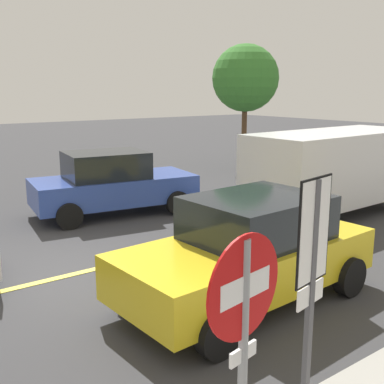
{
  "coord_description": "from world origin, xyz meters",
  "views": [
    {
      "loc": [
        -2.85,
        -7.72,
        3.27
      ],
      "look_at": [
        2.48,
        -0.46,
        1.31
      ],
      "focal_mm": 44.2,
      "sensor_mm": 36.0,
      "label": 1
    }
  ],
  "objects": [
    {
      "name": "car_blue_crossing",
      "position": [
        2.7,
        3.44,
        0.84
      ],
      "size": [
        4.44,
        2.51,
        1.68
      ],
      "color": "#2D479E",
      "rests_on": "ground_plane"
    },
    {
      "name": "car_yellow_near_curb",
      "position": [
        1.99,
        -2.63,
        0.83
      ],
      "size": [
        4.33,
        2.25,
        1.66
      ],
      "color": "gold",
      "rests_on": "ground_plane"
    },
    {
      "name": "white_van",
      "position": [
        7.43,
        -0.04,
        1.27
      ],
      "size": [
        5.26,
        2.39,
        2.2
      ],
      "color": "white",
      "rests_on": "ground_plane"
    },
    {
      "name": "tree_left_verge",
      "position": [
        10.56,
        6.89,
        3.7
      ],
      "size": [
        2.72,
        2.72,
        5.08
      ],
      "color": "#513823",
      "rests_on": "ground_plane"
    },
    {
      "name": "ground_plane",
      "position": [
        0.0,
        0.0,
        0.0
      ],
      "size": [
        80.0,
        80.0,
        0.0
      ],
      "primitive_type": "plane",
      "color": "#38383A"
    },
    {
      "name": "speed_limit_sign",
      "position": [
        0.45,
        -5.09,
        1.76
      ],
      "size": [
        0.53,
        0.12,
        2.52
      ],
      "color": "#4C4C51",
      "rests_on": "ground_plane"
    },
    {
      "name": "lane_marking_centre",
      "position": [
        3.0,
        0.0,
        0.01
      ],
      "size": [
        28.0,
        0.16,
        0.01
      ],
      "primitive_type": "cube",
      "color": "#E0D14C"
    },
    {
      "name": "stop_sign",
      "position": [
        -0.79,
        -5.52,
        1.6
      ],
      "size": [
        0.75,
        0.15,
        2.34
      ],
      "color": "gray",
      "rests_on": "ground_plane"
    }
  ]
}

